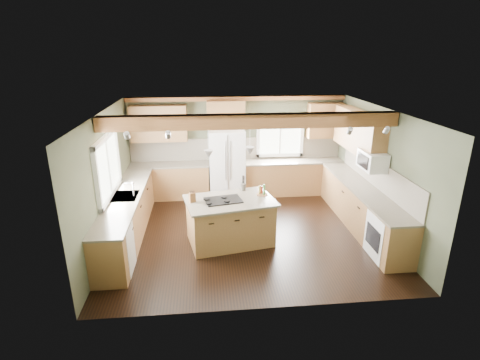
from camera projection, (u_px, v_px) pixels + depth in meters
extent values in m
plane|color=black|center=(248.00, 232.00, 8.04)|extent=(5.60, 5.60, 0.00)
plane|color=silver|center=(249.00, 111.00, 7.17)|extent=(5.60, 5.60, 0.00)
plane|color=#414631|center=(237.00, 145.00, 9.95)|extent=(5.60, 0.00, 5.60)
plane|color=#414631|center=(107.00, 180.00, 7.35)|extent=(0.00, 5.00, 5.00)
plane|color=#414631|center=(380.00, 171.00, 7.87)|extent=(0.00, 5.00, 5.00)
cube|color=brown|center=(251.00, 121.00, 6.88)|extent=(5.55, 0.26, 0.26)
cube|color=brown|center=(237.00, 98.00, 9.45)|extent=(5.55, 0.20, 0.10)
cube|color=brown|center=(237.00, 149.00, 9.97)|extent=(5.58, 0.03, 0.58)
cube|color=brown|center=(378.00, 174.00, 7.94)|extent=(0.03, 3.70, 0.58)
cube|color=brown|center=(170.00, 181.00, 9.79)|extent=(2.02, 0.60, 0.88)
cube|color=#464033|center=(169.00, 165.00, 9.64)|extent=(2.06, 0.64, 0.04)
cube|color=brown|center=(293.00, 177.00, 10.10)|extent=(2.62, 0.60, 0.88)
cube|color=#464033|center=(294.00, 161.00, 9.94)|extent=(2.66, 0.64, 0.04)
cube|color=brown|center=(127.00, 218.00, 7.71)|extent=(0.60, 3.70, 0.88)
cube|color=#464033|center=(125.00, 197.00, 7.56)|extent=(0.64, 3.74, 0.04)
cube|color=brown|center=(361.00, 208.00, 8.17)|extent=(0.60, 3.70, 0.88)
cube|color=#464033|center=(363.00, 188.00, 8.02)|extent=(0.64, 3.74, 0.04)
cube|color=brown|center=(159.00, 124.00, 9.39)|extent=(1.40, 0.35, 0.90)
cube|color=brown|center=(226.00, 114.00, 9.48)|extent=(0.96, 0.35, 0.70)
cube|color=brown|center=(358.00, 132.00, 8.48)|extent=(0.35, 2.20, 0.90)
cube|color=brown|center=(325.00, 121.00, 9.78)|extent=(0.90, 0.35, 0.90)
cube|color=white|center=(107.00, 167.00, 7.31)|extent=(0.04, 1.60, 1.05)
cube|color=white|center=(280.00, 135.00, 9.96)|extent=(1.10, 0.04, 1.00)
cube|color=#262628|center=(125.00, 197.00, 7.56)|extent=(0.50, 0.65, 0.03)
cylinder|color=#B2B2B7|center=(133.00, 190.00, 7.52)|extent=(0.02, 0.02, 0.28)
cube|color=white|center=(114.00, 250.00, 6.49)|extent=(0.60, 0.60, 0.84)
cube|color=white|center=(388.00, 237.00, 6.95)|extent=(0.60, 0.72, 0.84)
cube|color=white|center=(372.00, 160.00, 7.72)|extent=(0.40, 0.70, 0.38)
cone|color=#B2B2B7|center=(209.00, 154.00, 6.93)|extent=(0.18, 0.18, 0.16)
cone|color=#B2B2B7|center=(250.00, 151.00, 7.15)|extent=(0.18, 0.18, 0.16)
cube|color=white|center=(227.00, 164.00, 9.70)|extent=(0.90, 0.74, 1.80)
cube|color=brown|center=(230.00, 222.00, 7.52)|extent=(1.77, 1.28, 0.88)
cube|color=#464033|center=(230.00, 201.00, 7.36)|extent=(1.89, 1.40, 0.04)
cube|color=black|center=(223.00, 200.00, 7.32)|extent=(0.77, 0.59, 0.02)
cube|color=#5A321B|center=(192.00, 197.00, 7.23)|extent=(0.14, 0.12, 0.19)
cylinder|color=#443A37|center=(243.00, 187.00, 7.84)|extent=(0.14, 0.14, 0.15)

